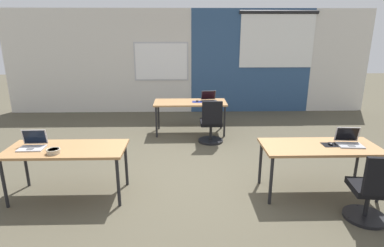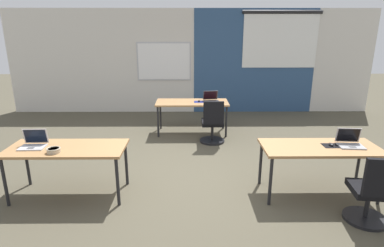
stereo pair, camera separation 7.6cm
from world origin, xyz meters
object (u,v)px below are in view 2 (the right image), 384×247
Objects in this scene: laptop_near_right_end at (350,142)px; snack_bowl at (54,150)px; desk_near_left at (67,151)px; laptop_near_left_end at (34,143)px; laptop_far_right at (211,99)px; mouse_near_right_end at (331,144)px; chair_near_right_end at (372,196)px; desk_near_right at (320,150)px; desk_far_center at (192,104)px; mouse_far_right at (199,101)px; chair_far_right at (213,125)px.

laptop_near_right_end reaches higher than snack_bowl.
desk_near_left is 3.92m from laptop_near_right_end.
laptop_near_left_end reaches higher than laptop_far_right.
laptop_near_left_end reaches higher than snack_bowl.
mouse_near_right_end is 0.11× the size of chair_near_right_end.
desk_far_center is at bearing 122.01° from desk_near_right.
mouse_far_right is at bearing 47.79° from laptop_near_left_end.
snack_bowl is at bearing -176.91° from desk_near_right.
snack_bowl reaches higher than mouse_near_right_end.
desk_near_right is 0.17m from mouse_near_right_end.
laptop_near_left_end is at bearing 149.10° from snack_bowl.
chair_far_right reaches higher than desk_far_center.
laptop_near_right_end is 4.01m from snack_bowl.
laptop_near_left_end reaches higher than chair_near_right_end.
snack_bowl is at bearing -115.55° from desk_near_left.
desk_near_right is 1.74× the size of chair_near_right_end.
desk_near_left is 3.30m from desk_far_center.
desk_near_right is 3.21m from mouse_far_right.
laptop_near_right_end is 3.47× the size of mouse_near_right_end.
laptop_far_right is at bearing 114.99° from desk_near_right.
laptop_near_left_end is (-3.95, 0.02, 0.11)m from desk_near_right.
mouse_near_right_end is (3.65, 0.02, 0.08)m from desk_near_left.
mouse_far_right is (2.36, 2.76, -0.03)m from laptop_near_left_end.
laptop_near_left_end is 0.37× the size of chair_far_right.
laptop_near_left_end is 0.42m from snack_bowl.
laptop_near_left_end is 3.63m from mouse_far_right.
snack_bowl is at bearing -32.61° from laptop_near_left_end.
chair_near_right_end is 4.01m from snack_bowl.
mouse_far_right reaches higher than desk_far_center.
laptop_far_right is 3.58× the size of mouse_far_right.
desk_near_left is 3.58m from laptop_far_right.
laptop_far_right is (0.43, 0.03, 0.11)m from desk_far_center.
laptop_near_left_end is 3.85m from laptop_far_right.
mouse_near_right_end is at bearing -67.41° from chair_near_right_end.
desk_near_left and desk_far_center have the same top height.
mouse_near_right_end is at bearing -57.67° from mouse_far_right.
desk_near_left is at bearing -135.09° from laptop_far_right.
snack_bowl is (-3.59, -0.19, 0.10)m from desk_near_right.
desk_far_center is at bearing 57.99° from desk_near_left.
desk_near_right is at bearing -2.02° from laptop_near_left_end.
desk_near_right is 4.36× the size of laptop_far_right.
desk_near_left is 1.74× the size of chair_far_right.
snack_bowl is (-4.01, -0.22, -0.01)m from laptop_near_right_end.
desk_near_right is at bearing 3.09° from snack_bowl.
mouse_far_right is (-1.59, 2.78, 0.08)m from desk_near_right.
chair_near_right_end is at bearing 120.46° from chair_far_right.
mouse_far_right is at bearing 119.81° from desk_near_right.
chair_far_right is at bearing 134.82° from laptop_near_right_end.
laptop_far_right is (-1.74, 2.81, -0.00)m from laptop_near_right_end.
laptop_far_right is at bearing 45.22° from laptop_near_left_end.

